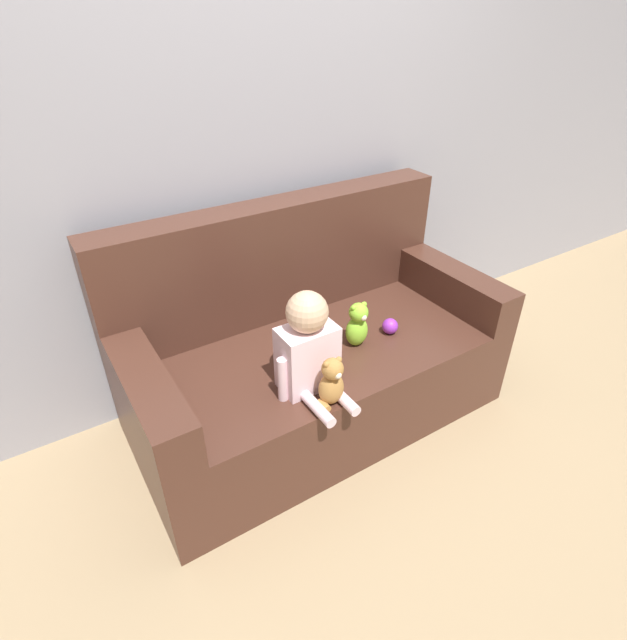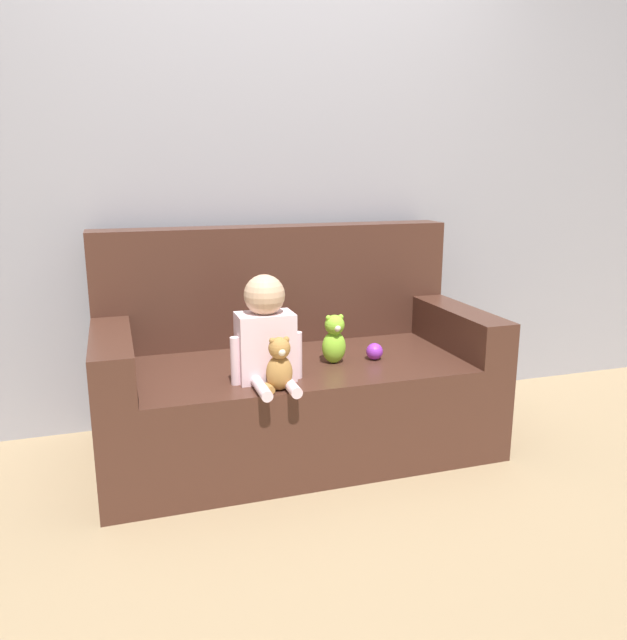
{
  "view_description": "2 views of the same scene",
  "coord_description": "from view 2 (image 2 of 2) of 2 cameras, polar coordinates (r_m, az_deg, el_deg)",
  "views": [
    {
      "loc": [
        -1.01,
        -1.57,
        1.75
      ],
      "look_at": [
        -0.06,
        -0.08,
        0.61
      ],
      "focal_mm": 28.0,
      "sensor_mm": 36.0,
      "label": 1
    },
    {
      "loc": [
        -0.75,
        -2.57,
        1.26
      ],
      "look_at": [
        0.04,
        -0.13,
        0.63
      ],
      "focal_mm": 35.0,
      "sensor_mm": 36.0,
      "label": 2
    }
  ],
  "objects": [
    {
      "name": "toy_ball",
      "position": [
        2.79,
        5.6,
        -2.88
      ],
      "size": [
        0.07,
        0.07,
        0.07
      ],
      "color": "purple",
      "rests_on": "couch"
    },
    {
      "name": "plush_toy_side",
      "position": [
        2.71,
        1.9,
        -1.77
      ],
      "size": [
        0.11,
        0.1,
        0.22
      ],
      "color": "#8CD133",
      "rests_on": "couch"
    },
    {
      "name": "teddy_bear_brown",
      "position": [
        2.38,
        -3.13,
        -4.17
      ],
      "size": [
        0.12,
        0.1,
        0.21
      ],
      "color": "#AD7A3D",
      "rests_on": "couch"
    },
    {
      "name": "wall_back",
      "position": [
        3.17,
        -4.45,
        14.4
      ],
      "size": [
        8.0,
        0.05,
        2.6
      ],
      "color": "#93939E",
      "rests_on": "ground_plane"
    },
    {
      "name": "person_baby",
      "position": [
        2.47,
        -4.4,
        -1.28
      ],
      "size": [
        0.29,
        0.34,
        0.43
      ],
      "color": "silver",
      "rests_on": "couch"
    },
    {
      "name": "couch",
      "position": [
        2.89,
        -2.02,
        -4.95
      ],
      "size": [
        1.72,
        0.85,
        0.99
      ],
      "color": "#47281E",
      "rests_on": "ground_plane"
    },
    {
      "name": "ground_plane",
      "position": [
        2.96,
        -1.6,
        -11.52
      ],
      "size": [
        12.0,
        12.0,
        0.0
      ],
      "primitive_type": "plane",
      "color": "#9E8460"
    }
  ]
}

